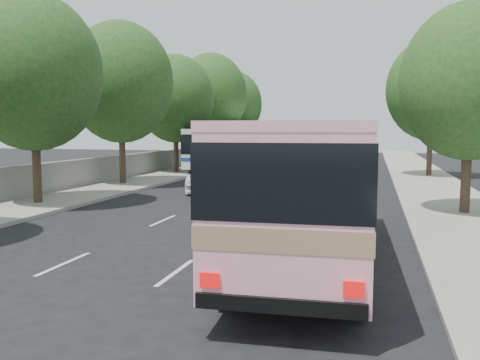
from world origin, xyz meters
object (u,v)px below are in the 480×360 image
(pink_taxi, at_px, (237,183))
(tour_coach_rear, at_px, (256,140))
(tour_coach_front, at_px, (225,146))
(white_pickup, at_px, (220,174))
(pink_bus, at_px, (309,176))

(pink_taxi, distance_m, tour_coach_rear, 20.35)
(pink_taxi, height_order, tour_coach_front, tour_coach_front)
(white_pickup, distance_m, tour_coach_rear, 17.15)
(pink_bus, distance_m, tour_coach_front, 27.12)
(pink_bus, bearing_deg, pink_taxi, 111.75)
(pink_bus, relative_size, tour_coach_front, 0.97)
(pink_taxi, height_order, tour_coach_rear, tour_coach_rear)
(white_pickup, xyz_separation_m, tour_coach_front, (-3.24, 12.09, 1.11))
(tour_coach_front, bearing_deg, pink_taxi, -67.17)
(tour_coach_front, distance_m, tour_coach_rear, 5.07)
(pink_taxi, distance_m, white_pickup, 3.45)
(white_pickup, distance_m, tour_coach_front, 12.56)
(tour_coach_front, bearing_deg, tour_coach_rear, 79.53)
(pink_bus, height_order, tour_coach_front, pink_bus)
(pink_bus, relative_size, tour_coach_rear, 0.83)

